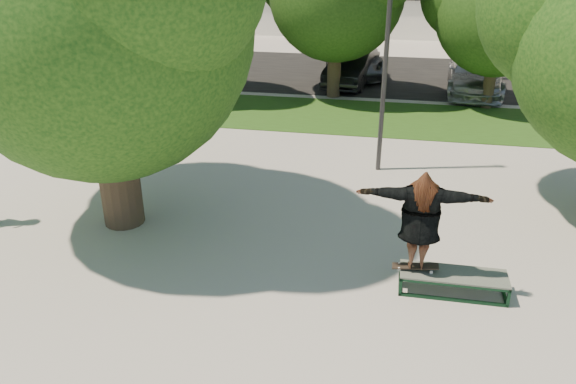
% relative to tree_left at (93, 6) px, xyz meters
% --- Properties ---
extents(ground, '(120.00, 120.00, 0.00)m').
position_rel_tree_left_xyz_m(ground, '(4.29, -1.09, -4.42)').
color(ground, '#A09993').
rests_on(ground, ground).
extents(grass_strip, '(30.00, 4.00, 0.02)m').
position_rel_tree_left_xyz_m(grass_strip, '(5.29, 8.41, -4.41)').
color(grass_strip, '#244714').
rests_on(grass_strip, ground).
extents(asphalt_strip, '(40.00, 8.00, 0.01)m').
position_rel_tree_left_xyz_m(asphalt_strip, '(4.29, 14.91, -4.42)').
color(asphalt_strip, black).
rests_on(asphalt_strip, ground).
extents(tree_left, '(6.96, 5.95, 7.12)m').
position_rel_tree_left_xyz_m(tree_left, '(0.00, 0.00, 0.00)').
color(tree_left, '#38281E').
rests_on(tree_left, ground).
extents(bg_tree_right, '(5.04, 4.31, 5.43)m').
position_rel_tree_left_xyz_m(bg_tree_right, '(8.73, 10.47, -0.93)').
color(bg_tree_right, '#38281E').
rests_on(bg_tree_right, ground).
extents(lamppost, '(0.25, 0.15, 6.11)m').
position_rel_tree_left_xyz_m(lamppost, '(5.29, 3.91, -1.27)').
color(lamppost, '#2D2D30').
rests_on(lamppost, ground).
extents(grind_box, '(1.80, 0.60, 0.38)m').
position_rel_tree_left_xyz_m(grind_box, '(6.79, -1.45, -4.23)').
color(grind_box, black).
rests_on(grind_box, ground).
extents(skater_rig, '(2.17, 0.63, 1.83)m').
position_rel_tree_left_xyz_m(skater_rig, '(6.14, -1.45, -3.09)').
color(skater_rig, white).
rests_on(skater_rig, grind_box).
extents(car_silver_a, '(2.70, 4.98, 1.61)m').
position_rel_tree_left_xyz_m(car_silver_a, '(-3.27, 13.72, -3.62)').
color(car_silver_a, silver).
rests_on(car_silver_a, asphalt_strip).
extents(car_dark, '(2.09, 4.41, 1.40)m').
position_rel_tree_left_xyz_m(car_dark, '(3.79, 12.89, -3.72)').
color(car_dark, black).
rests_on(car_dark, asphalt_strip).
extents(car_grey, '(3.12, 5.34, 1.40)m').
position_rel_tree_left_xyz_m(car_grey, '(3.76, 14.66, -3.72)').
color(car_grey, '#57575C').
rests_on(car_grey, asphalt_strip).
extents(car_silver_b, '(2.35, 5.06, 1.43)m').
position_rel_tree_left_xyz_m(car_silver_b, '(8.57, 12.61, -3.71)').
color(car_silver_b, '#A1A1A5').
rests_on(car_silver_b, asphalt_strip).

